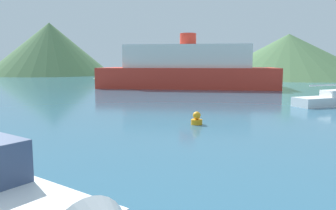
# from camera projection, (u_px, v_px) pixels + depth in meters

# --- Properties ---
(sailboat_inner) EXTENTS (6.75, 6.04, 8.42)m
(sailboat_inner) POSITION_uv_depth(u_px,v_px,m) (336.00, 99.00, 25.63)
(sailboat_inner) COLOR white
(sailboat_inner) RESTS_ON ground_plane
(ferry_distant) EXTENTS (24.35, 12.89, 7.22)m
(ferry_distant) POSITION_uv_depth(u_px,v_px,m) (188.00, 69.00, 44.30)
(ferry_distant) COLOR red
(ferry_distant) RESTS_ON ground_plane
(buoy_marker) EXTENTS (0.61, 0.61, 0.70)m
(buoy_marker) POSITION_uv_depth(u_px,v_px,m) (197.00, 119.00, 17.60)
(buoy_marker) COLOR orange
(buoy_marker) RESTS_ON ground_plane
(hill_west) EXTENTS (33.96, 33.96, 14.36)m
(hill_west) POSITION_uv_depth(u_px,v_px,m) (50.00, 49.00, 90.98)
(hill_west) COLOR #476B42
(hill_west) RESTS_ON ground_plane
(hill_central) EXTENTS (30.97, 30.97, 6.04)m
(hill_central) POSITION_uv_depth(u_px,v_px,m) (163.00, 64.00, 73.57)
(hill_central) COLOR #4C6647
(hill_central) RESTS_ON ground_plane
(hill_east) EXTENTS (36.60, 36.60, 9.69)m
(hill_east) POSITION_uv_depth(u_px,v_px,m) (288.00, 56.00, 72.70)
(hill_east) COLOR #476B42
(hill_east) RESTS_ON ground_plane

